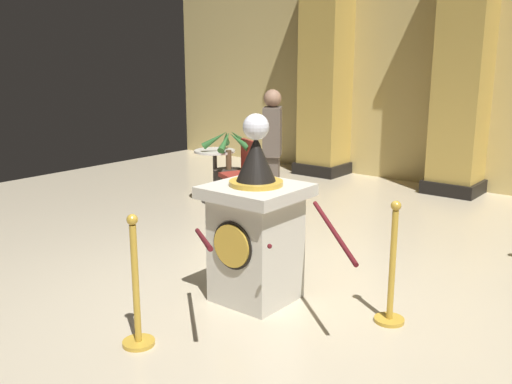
# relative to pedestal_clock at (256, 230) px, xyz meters

# --- Properties ---
(ground_plane) EXTENTS (12.38, 12.38, 0.00)m
(ground_plane) POSITION_rel_pedestal_clock_xyz_m (-0.07, 0.17, -0.63)
(ground_plane) COLOR beige
(back_wall) EXTENTS (12.38, 0.16, 4.13)m
(back_wall) POSITION_rel_pedestal_clock_xyz_m (-0.07, 5.43, 1.43)
(back_wall) COLOR tan
(back_wall) RESTS_ON ground_plane
(pedestal_clock) EXTENTS (0.76, 0.76, 1.62)m
(pedestal_clock) POSITION_rel_pedestal_clock_xyz_m (0.00, 0.00, 0.00)
(pedestal_clock) COLOR beige
(pedestal_clock) RESTS_ON ground_plane
(stanchion_near) EXTENTS (0.24, 0.24, 1.00)m
(stanchion_near) POSITION_rel_pedestal_clock_xyz_m (-0.17, -1.17, -0.28)
(stanchion_near) COLOR gold
(stanchion_near) RESTS_ON ground_plane
(stanchion_far) EXTENTS (0.24, 0.24, 1.00)m
(stanchion_far) POSITION_rel_pedestal_clock_xyz_m (1.11, 0.32, -0.28)
(stanchion_far) COLOR gold
(stanchion_far) RESTS_ON ground_plane
(velvet_rope) EXTENTS (1.42, 1.42, 0.22)m
(velvet_rope) POSITION_rel_pedestal_clock_xyz_m (0.47, -0.43, 0.16)
(velvet_rope) COLOR #591419
(column_left) EXTENTS (0.86, 0.86, 3.96)m
(column_left) POSITION_rel_pedestal_clock_xyz_m (-2.45, 5.03, 1.34)
(column_left) COLOR black
(column_left) RESTS_ON ground_plane
(column_centre_rear) EXTENTS (0.84, 0.84, 3.96)m
(column_centre_rear) POSITION_rel_pedestal_clock_xyz_m (-0.07, 5.03, 1.34)
(column_centre_rear) COLOR black
(column_centre_rear) RESTS_ON ground_plane
(potted_palm_left) EXTENTS (0.73, 0.72, 1.10)m
(potted_palm_left) POSITION_rel_pedestal_clock_xyz_m (-2.31, 2.28, -0.26)
(potted_palm_left) COLOR #2D2823
(potted_palm_left) RESTS_ON ground_plane
(bystander_guest) EXTENTS (0.38, 0.42, 1.66)m
(bystander_guest) POSITION_rel_pedestal_clock_xyz_m (-1.44, 2.14, 0.25)
(bystander_guest) COLOR brown
(bystander_guest) RESTS_ON ground_plane
(cafe_table) EXTENTS (0.59, 0.59, 0.76)m
(cafe_table) POSITION_rel_pedestal_clock_xyz_m (-2.59, 2.29, -0.15)
(cafe_table) COLOR #332D28
(cafe_table) RESTS_ON ground_plane
(cafe_chair_red) EXTENTS (0.53, 0.53, 0.96)m
(cafe_chair_red) POSITION_rel_pedestal_clock_xyz_m (-2.00, 2.21, -0.06)
(cafe_chair_red) COLOR black
(cafe_chair_red) RESTS_ON ground_plane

